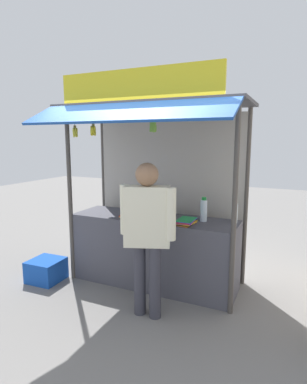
# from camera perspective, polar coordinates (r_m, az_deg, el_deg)

# --- Properties ---
(ground_plane) EXTENTS (20.00, 20.00, 0.00)m
(ground_plane) POSITION_cam_1_polar(r_m,az_deg,el_deg) (4.67, 0.00, -16.08)
(ground_plane) COLOR slate
(stall_counter) EXTENTS (2.28, 0.67, 0.96)m
(stall_counter) POSITION_cam_1_polar(r_m,az_deg,el_deg) (4.48, 0.00, -10.53)
(stall_counter) COLOR #4C4C56
(stall_counter) RESTS_ON ground
(stall_structure) EXTENTS (2.48, 1.59, 2.81)m
(stall_structure) POSITION_cam_1_polar(r_m,az_deg,el_deg) (4.37, 0.88, 5.48)
(stall_structure) COLOR #4C4742
(stall_structure) RESTS_ON ground
(water_bottle_mid_right) EXTENTS (0.09, 0.09, 0.32)m
(water_bottle_mid_right) POSITION_cam_1_polar(r_m,az_deg,el_deg) (4.15, 9.03, -3.22)
(water_bottle_mid_right) COLOR silver
(water_bottle_mid_right) RESTS_ON stall_counter
(water_bottle_far_left) EXTENTS (0.08, 0.08, 0.28)m
(water_bottle_far_left) POSITION_cam_1_polar(r_m,az_deg,el_deg) (4.16, 14.40, -3.62)
(water_bottle_far_left) COLOR silver
(water_bottle_far_left) RESTS_ON stall_counter
(water_bottle_front_left) EXTENTS (0.07, 0.07, 0.24)m
(water_bottle_front_left) POSITION_cam_1_polar(r_m,az_deg,el_deg) (4.38, 2.72, -2.92)
(water_bottle_front_left) COLOR silver
(water_bottle_front_left) RESTS_ON stall_counter
(water_bottle_rear_center) EXTENTS (0.07, 0.07, 0.27)m
(water_bottle_rear_center) POSITION_cam_1_polar(r_m,az_deg,el_deg) (4.56, -2.91, -2.27)
(water_bottle_rear_center) COLOR silver
(water_bottle_rear_center) RESTS_ON stall_counter
(water_bottle_right) EXTENTS (0.07, 0.07, 0.24)m
(water_bottle_right) POSITION_cam_1_polar(r_m,az_deg,el_deg) (4.66, -2.39, -2.15)
(water_bottle_right) COLOR silver
(water_bottle_right) RESTS_ON stall_counter
(magazine_stack_back_right) EXTENTS (0.25, 0.33, 0.08)m
(magazine_stack_back_right) POSITION_cam_1_polar(r_m,az_deg,el_deg) (4.16, -1.90, -4.66)
(magazine_stack_back_right) COLOR yellow
(magazine_stack_back_right) RESTS_ON stall_counter
(magazine_stack_front_right) EXTENTS (0.19, 0.29, 0.04)m
(magazine_stack_front_right) POSITION_cam_1_polar(r_m,az_deg,el_deg) (4.39, -4.39, -4.17)
(magazine_stack_front_right) COLOR white
(magazine_stack_front_right) RESTS_ON stall_counter
(magazine_stack_left) EXTENTS (0.23, 0.32, 0.07)m
(magazine_stack_left) POSITION_cam_1_polar(r_m,az_deg,el_deg) (4.01, 5.81, -5.30)
(magazine_stack_left) COLOR orange
(magazine_stack_left) RESTS_ON stall_counter
(banana_bunch_leftmost) EXTENTS (0.08, 0.08, 0.29)m
(banana_bunch_leftmost) POSITION_cam_1_polar(r_m,az_deg,el_deg) (4.33, -13.94, 10.44)
(banana_bunch_leftmost) COLOR #332D23
(banana_bunch_inner_right) EXTENTS (0.09, 0.10, 0.24)m
(banana_bunch_inner_right) POSITION_cam_1_polar(r_m,az_deg,el_deg) (3.74, -0.08, 11.83)
(banana_bunch_inner_right) COLOR #332D23
(banana_bunch_inner_left) EXTENTS (0.09, 0.09, 0.27)m
(banana_bunch_inner_left) POSITION_cam_1_polar(r_m,az_deg,el_deg) (4.15, -10.81, 10.85)
(banana_bunch_inner_left) COLOR #332D23
(vendor_person) EXTENTS (0.67, 0.37, 1.77)m
(vendor_person) POSITION_cam_1_polar(r_m,az_deg,el_deg) (3.52, -1.15, -6.19)
(vendor_person) COLOR #383842
(vendor_person) RESTS_ON ground
(plastic_crate) EXTENTS (0.46, 0.46, 0.31)m
(plastic_crate) POSITION_cam_1_polar(r_m,az_deg,el_deg) (4.93, -18.76, -13.17)
(plastic_crate) COLOR #194CB2
(plastic_crate) RESTS_ON ground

